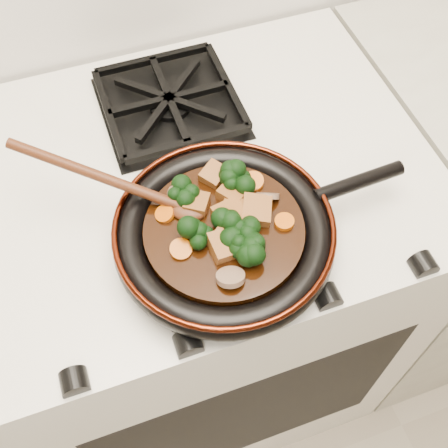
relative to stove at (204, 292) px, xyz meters
name	(u,v)px	position (x,y,z in m)	size (l,w,h in m)	color
stove	(204,292)	(0.00, 0.00, 0.00)	(0.76, 0.60, 0.90)	silver
burner_grate_front	(224,233)	(0.00, -0.14, 0.46)	(0.23, 0.23, 0.03)	black
burner_grate_back	(170,103)	(0.00, 0.14, 0.46)	(0.23, 0.23, 0.03)	black
skillet	(226,234)	(0.00, -0.16, 0.49)	(0.44, 0.31, 0.05)	black
braising_sauce	(224,232)	(-0.01, -0.16, 0.50)	(0.22, 0.22, 0.02)	black
tofu_cube_0	(214,175)	(0.01, -0.07, 0.52)	(0.03, 0.03, 0.02)	brown
tofu_cube_1	(233,193)	(0.02, -0.11, 0.52)	(0.04, 0.03, 0.02)	brown
tofu_cube_2	(235,212)	(0.01, -0.14, 0.52)	(0.03, 0.04, 0.02)	brown
tofu_cube_3	(224,246)	(-0.02, -0.19, 0.52)	(0.04, 0.04, 0.02)	brown
tofu_cube_4	(256,211)	(0.04, -0.15, 0.52)	(0.04, 0.04, 0.02)	brown
tofu_cube_5	(232,236)	(0.00, -0.18, 0.52)	(0.04, 0.04, 0.02)	brown
tofu_cube_6	(197,204)	(-0.03, -0.11, 0.52)	(0.03, 0.03, 0.02)	brown
tofu_cube_7	(231,217)	(0.01, -0.15, 0.52)	(0.04, 0.04, 0.02)	brown
broccoli_floret_0	(246,251)	(0.00, -0.21, 0.52)	(0.06, 0.06, 0.06)	black
broccoli_floret_1	(224,220)	(-0.01, -0.15, 0.52)	(0.06, 0.06, 0.05)	black
broccoli_floret_2	(228,183)	(0.02, -0.10, 0.52)	(0.06, 0.06, 0.05)	black
broccoli_floret_3	(197,235)	(-0.05, -0.16, 0.52)	(0.06, 0.06, 0.06)	black
broccoli_floret_4	(241,241)	(0.00, -0.19, 0.52)	(0.06, 0.06, 0.05)	black
broccoli_floret_5	(182,194)	(-0.05, -0.09, 0.52)	(0.06, 0.06, 0.05)	black
broccoli_floret_6	(248,249)	(0.01, -0.21, 0.52)	(0.06, 0.06, 0.06)	black
broccoli_floret_7	(243,233)	(0.01, -0.18, 0.52)	(0.06, 0.06, 0.05)	black
broccoli_floret_8	(239,182)	(0.04, -0.10, 0.52)	(0.06, 0.06, 0.05)	black
carrot_coin_0	(284,222)	(0.07, -0.18, 0.51)	(0.03, 0.03, 0.01)	#C65205
carrot_coin_1	(181,249)	(-0.07, -0.17, 0.51)	(0.03, 0.03, 0.01)	#C65205
carrot_coin_2	(242,208)	(0.03, -0.14, 0.51)	(0.03, 0.03, 0.01)	#C65205
carrot_coin_3	(165,214)	(-0.08, -0.11, 0.51)	(0.03, 0.03, 0.01)	#C65205
carrot_coin_4	(253,181)	(0.06, -0.10, 0.51)	(0.03, 0.03, 0.01)	#C65205
mushroom_slice_0	(231,277)	(-0.03, -0.24, 0.52)	(0.04, 0.04, 0.01)	#7D5F48
mushroom_slice_1	(268,196)	(0.07, -0.13, 0.52)	(0.03, 0.03, 0.01)	#7D5F48
mushroom_slice_2	(180,196)	(-0.05, -0.09, 0.52)	(0.04, 0.04, 0.01)	#7D5F48
wooden_spoon	(136,190)	(-0.11, -0.07, 0.53)	(0.15, 0.11, 0.26)	#48210F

